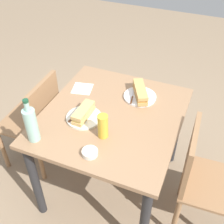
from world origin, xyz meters
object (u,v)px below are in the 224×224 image
object	(u,v)px
plate_far	(140,97)
beer_glass	(103,126)
chair_far	(37,119)
knife_far	(132,97)
chair_near	(201,177)
olive_bowl	(90,153)
baguette_sandwich_near	(84,113)
dining_table	(112,127)
knife_near	(76,115)
baguette_sandwich_far	(140,92)
plate_near	(84,118)
water_bottle	(31,124)

from	to	relation	value
plate_far	beer_glass	distance (m)	0.47
chair_far	knife_far	world-z (taller)	chair_far
chair_near	olive_bowl	distance (m)	0.75
chair_near	plate_far	world-z (taller)	chair_near
chair_far	plate_far	bearing A→B (deg)	-72.14
baguette_sandwich_near	knife_far	bearing A→B (deg)	-34.74
knife_far	dining_table	bearing A→B (deg)	162.06
knife_near	knife_far	xyz separation A→B (m)	(0.33, -0.28, 0.00)
knife_far	olive_bowl	distance (m)	0.59
chair_near	olive_bowl	bearing A→B (deg)	116.04
plate_far	knife_near	bearing A→B (deg)	138.80
knife_far	olive_bowl	size ratio (longest dim) A/B	1.92
chair_far	chair_near	world-z (taller)	same
dining_table	chair_near	world-z (taller)	chair_near
baguette_sandwich_far	dining_table	bearing A→B (deg)	155.50
knife_far	beer_glass	distance (m)	0.42
plate_near	baguette_sandwich_far	world-z (taller)	baguette_sandwich_far
chair_far	knife_near	distance (m)	0.53
knife_near	plate_far	xyz separation A→B (m)	(0.36, -0.32, -0.01)
knife_near	plate_far	bearing A→B (deg)	-41.20
dining_table	chair_near	size ratio (longest dim) A/B	1.17
beer_glass	plate_far	bearing A→B (deg)	-10.70
plate_near	olive_bowl	distance (m)	0.31
plate_near	baguette_sandwich_near	bearing A→B (deg)	180.00
knife_near	beer_glass	xyz separation A→B (m)	(-0.09, -0.23, 0.06)
plate_near	knife_near	world-z (taller)	knife_near
baguette_sandwich_near	water_bottle	size ratio (longest dim) A/B	0.69
baguette_sandwich_near	olive_bowl	xyz separation A→B (m)	(-0.26, -0.17, -0.03)
baguette_sandwich_near	beer_glass	xyz separation A→B (m)	(-0.10, -0.18, 0.03)
plate_far	knife_far	world-z (taller)	knife_far
baguette_sandwich_far	knife_far	distance (m)	0.06
olive_bowl	knife_near	bearing A→B (deg)	41.53
plate_far	knife_far	distance (m)	0.06
chair_far	plate_far	xyz separation A→B (m)	(0.24, -0.76, 0.27)
dining_table	beer_glass	distance (m)	0.29
dining_table	knife_near	distance (m)	0.27
chair_near	baguette_sandwich_far	xyz separation A→B (m)	(0.31, 0.53, 0.31)
knife_near	water_bottle	distance (m)	0.32
chair_near	beer_glass	bearing A→B (deg)	102.82
chair_far	beer_glass	bearing A→B (deg)	-107.27
chair_near	plate_near	bearing A→B (deg)	93.02
chair_far	dining_table	bearing A→B (deg)	-90.25
baguette_sandwich_far	plate_far	bearing A→B (deg)	-26.57
knife_near	water_bottle	bearing A→B (deg)	152.87
plate_near	baguette_sandwich_far	distance (m)	0.44
plate_far	beer_glass	bearing A→B (deg)	169.30
plate_near	chair_far	bearing A→B (deg)	77.37
baguette_sandwich_near	water_bottle	xyz separation A→B (m)	(-0.28, 0.19, 0.07)
water_bottle	baguette_sandwich_far	bearing A→B (deg)	-35.82
plate_far	beer_glass	world-z (taller)	beer_glass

